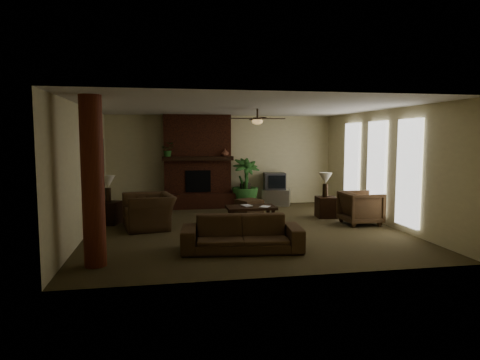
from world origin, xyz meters
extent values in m
plane|color=#4D4126|center=(0.00, 0.00, 0.00)|extent=(7.00, 7.00, 0.00)
plane|color=silver|center=(0.00, 0.00, 2.80)|extent=(7.00, 7.00, 0.00)
plane|color=beige|center=(0.00, 3.50, 1.40)|extent=(7.00, 0.00, 7.00)
plane|color=beige|center=(0.00, -3.50, 1.40)|extent=(7.00, 0.00, 7.00)
plane|color=beige|center=(-3.50, 0.00, 1.40)|extent=(0.00, 7.00, 7.00)
plane|color=beige|center=(3.50, 0.00, 1.40)|extent=(0.00, 7.00, 7.00)
cube|color=#4C2214|center=(-0.80, 3.25, 1.40)|extent=(2.00, 0.50, 2.80)
cube|color=#4C2214|center=(-0.80, 3.15, 0.23)|extent=(2.40, 0.70, 0.45)
cube|color=black|center=(-0.80, 2.99, 0.82)|extent=(0.75, 0.04, 0.65)
cube|color=black|center=(-0.80, 2.97, 1.50)|extent=(2.10, 0.28, 0.12)
cube|color=white|center=(3.45, 1.60, 1.35)|extent=(0.08, 0.85, 2.35)
cube|color=white|center=(3.45, 0.20, 1.35)|extent=(0.08, 0.85, 2.35)
cube|color=white|center=(3.45, -1.20, 1.35)|extent=(0.08, 0.85, 2.35)
cylinder|color=maroon|center=(-2.95, -2.40, 1.40)|extent=(0.36, 0.36, 2.80)
cube|color=black|center=(-3.44, 1.80, 1.05)|extent=(0.10, 1.00, 2.10)
cylinder|color=#2E2114|center=(0.40, 0.30, 2.68)|extent=(0.04, 0.04, 0.24)
cylinder|color=#2E2114|center=(0.40, 0.30, 2.56)|extent=(0.20, 0.20, 0.06)
ellipsoid|color=#F2BF72|center=(0.40, 0.30, 2.50)|extent=(0.26, 0.26, 0.14)
cube|color=black|center=(0.80, 0.30, 2.57)|extent=(0.55, 0.12, 0.01)
cube|color=black|center=(0.00, 0.30, 2.57)|extent=(0.55, 0.12, 0.01)
cube|color=black|center=(0.40, 0.70, 2.57)|extent=(0.12, 0.55, 0.01)
cube|color=black|center=(0.40, -0.10, 2.57)|extent=(0.12, 0.55, 0.01)
imported|color=#4A3520|center=(-0.39, -1.92, 0.44)|extent=(2.30, 0.90, 0.88)
imported|color=#4A3520|center=(-2.17, 0.41, 0.54)|extent=(1.03, 1.36, 1.07)
imported|color=#4A3520|center=(2.93, -0.06, 0.45)|extent=(0.83, 0.89, 0.89)
cube|color=black|center=(0.30, 0.52, 0.40)|extent=(1.20, 0.70, 0.06)
cube|color=black|center=(-0.20, 0.27, 0.18)|extent=(0.07, 0.07, 0.37)
cube|color=black|center=(0.80, 0.27, 0.18)|extent=(0.07, 0.07, 0.37)
cube|color=black|center=(-0.20, 0.77, 0.18)|extent=(0.07, 0.07, 0.37)
cube|color=black|center=(0.80, 0.77, 0.18)|extent=(0.07, 0.07, 0.37)
cube|color=#4A3520|center=(0.52, 1.83, 0.20)|extent=(0.80, 0.80, 0.40)
cube|color=#BCBCBF|center=(1.66, 3.15, 0.25)|extent=(0.97, 0.78, 0.50)
cube|color=#3B3B3D|center=(1.61, 3.15, 0.76)|extent=(0.70, 0.57, 0.52)
cube|color=black|center=(1.61, 2.88, 0.76)|extent=(0.52, 0.09, 0.40)
cylinder|color=#31261B|center=(0.67, 3.15, 0.35)|extent=(0.34, 0.34, 0.70)
sphere|color=#31261B|center=(0.67, 3.15, 0.60)|extent=(0.34, 0.34, 0.34)
imported|color=#2C5D25|center=(0.63, 2.93, 0.42)|extent=(1.15, 1.64, 0.83)
cube|color=black|center=(-3.15, 1.10, 0.28)|extent=(0.64, 0.64, 0.55)
cylinder|color=#2E2114|center=(-3.15, 1.05, 0.73)|extent=(0.16, 0.16, 0.35)
cone|color=#EDE6C9|center=(-3.15, 1.05, 1.05)|extent=(0.41, 0.41, 0.30)
cube|color=black|center=(2.43, 0.94, 0.28)|extent=(0.54, 0.54, 0.55)
cylinder|color=#2E2114|center=(2.39, 0.93, 0.73)|extent=(0.17, 0.17, 0.35)
cone|color=#EDE6C9|center=(2.39, 0.93, 1.05)|extent=(0.43, 0.43, 0.30)
imported|color=#2C5D25|center=(-1.67, 3.00, 1.72)|extent=(0.40, 0.44, 0.33)
imported|color=brown|center=(0.01, 2.96, 1.67)|extent=(0.27, 0.28, 0.22)
imported|color=#999999|center=(0.09, 0.52, 0.57)|extent=(0.22, 0.08, 0.29)
imported|color=#999999|center=(0.51, 0.38, 0.58)|extent=(0.19, 0.14, 0.29)
camera|label=1|loc=(-1.82, -9.51, 2.12)|focal=31.43mm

